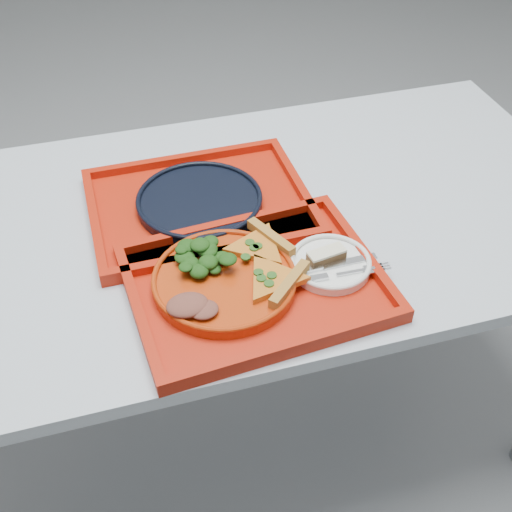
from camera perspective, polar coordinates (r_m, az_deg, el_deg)
name	(u,v)px	position (r m, az deg, el deg)	size (l,w,h in m)	color
ground	(234,423)	(1.89, -1.99, -14.61)	(10.00, 10.00, 0.00)	gray
table	(226,245)	(1.37, -2.65, 0.94)	(1.60, 0.80, 0.75)	#B1BBC7
tray_main	(255,285)	(1.17, -0.07, -2.62)	(0.45, 0.35, 0.01)	#AA1B08
tray_far	(200,207)	(1.35, -5.00, 4.32)	(0.45, 0.35, 0.01)	#AA1B08
dinner_plate	(224,282)	(1.16, -2.82, -2.29)	(0.26, 0.26, 0.02)	#AD310B
side_plate	(330,265)	(1.20, 6.61, -0.80)	(0.15, 0.15, 0.01)	white
navy_plate	(200,202)	(1.34, -5.04, 4.80)	(0.26, 0.26, 0.02)	black
pizza_slice_a	(273,277)	(1.14, 1.50, -1.89)	(0.14, 0.12, 0.02)	orange
pizza_slice_b	(258,245)	(1.20, 0.15, 0.98)	(0.13, 0.12, 0.02)	orange
salad_heap	(204,253)	(1.17, -4.65, 0.27)	(0.09, 0.08, 0.05)	black
meat_portion	(187,305)	(1.09, -6.12, -4.36)	(0.07, 0.06, 0.02)	brown
dessert_bar	(326,255)	(1.19, 6.28, 0.09)	(0.07, 0.04, 0.02)	#4D3119
knife	(330,265)	(1.18, 6.58, -0.80)	(0.18, 0.02, 0.01)	silver
fork	(336,275)	(1.17, 7.09, -1.67)	(0.18, 0.02, 0.01)	silver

